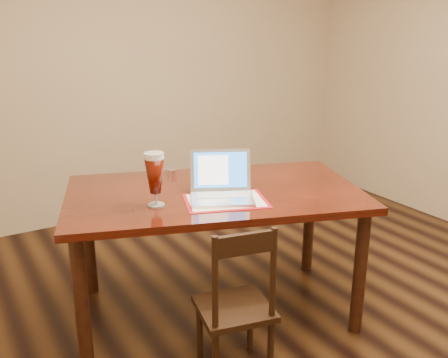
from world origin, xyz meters
TOP-DOWN VIEW (x-y plane):
  - ground at (0.00, 0.00)m, footprint 5.00×5.00m
  - room_shell at (0.00, 0.00)m, footprint 4.51×5.01m
  - dining_table at (-0.43, 0.52)m, footprint 2.01×1.52m
  - dining_chair at (-0.64, -0.08)m, footprint 0.44×0.43m

SIDE VIEW (x-z plane):
  - ground at x=0.00m, z-range 0.00..0.00m
  - dining_chair at x=-0.64m, z-range -0.03..0.85m
  - dining_table at x=-0.43m, z-range 0.17..1.31m
  - room_shell at x=0.00m, z-range 0.41..3.11m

